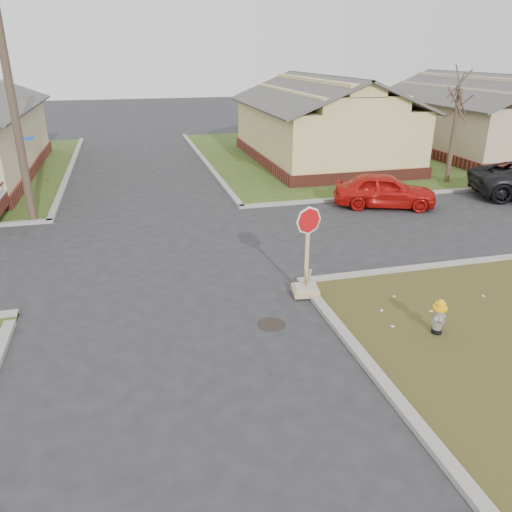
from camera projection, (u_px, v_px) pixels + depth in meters
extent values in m
plane|color=#252527|center=(173.00, 326.00, 11.38)|extent=(120.00, 120.00, 0.00)
cube|color=#2F4A1A|center=(483.00, 147.00, 32.59)|extent=(37.00, 19.00, 0.05)
cylinder|color=black|center=(271.00, 324.00, 11.44)|extent=(0.64, 0.64, 0.01)
cube|color=maroon|center=(320.00, 156.00, 28.36)|extent=(7.20, 11.20, 0.60)
cube|color=#DDCA82|center=(321.00, 127.00, 27.75)|extent=(7.00, 11.00, 2.60)
cube|color=maroon|center=(472.00, 148.00, 30.68)|extent=(7.20, 11.20, 0.60)
cube|color=#C5AF8E|center=(476.00, 121.00, 30.07)|extent=(7.00, 11.00, 2.60)
cylinder|color=#3F3024|center=(11.00, 93.00, 16.65)|extent=(0.28, 0.28, 9.00)
cylinder|color=#3F3024|center=(453.00, 137.00, 22.94)|extent=(0.22, 0.22, 4.20)
cylinder|color=black|center=(436.00, 331.00, 10.99)|extent=(0.23, 0.23, 0.10)
cylinder|color=#B3B3B8|center=(438.00, 319.00, 10.88)|extent=(0.20, 0.20, 0.47)
sphere|color=#B3B3B8|center=(440.00, 310.00, 10.79)|extent=(0.20, 0.20, 0.20)
cylinder|color=yellow|center=(440.00, 308.00, 10.78)|extent=(0.31, 0.31, 0.06)
cylinder|color=yellow|center=(441.00, 305.00, 10.75)|extent=(0.23, 0.23, 0.10)
sphere|color=yellow|center=(441.00, 303.00, 10.72)|extent=(0.15, 0.15, 0.15)
cube|color=tan|center=(305.00, 290.00, 12.78)|extent=(0.64, 0.64, 0.16)
cube|color=#AAA59C|center=(306.00, 287.00, 12.74)|extent=(0.52, 0.52, 0.04)
cube|color=tan|center=(307.00, 250.00, 12.35)|extent=(0.09, 0.05, 2.18)
cylinder|color=#BB0C11|center=(309.00, 221.00, 12.02)|extent=(0.58, 0.26, 0.62)
cylinder|color=white|center=(309.00, 221.00, 12.03)|extent=(0.66, 0.29, 0.71)
imported|color=#B6100D|center=(385.00, 190.00, 19.84)|extent=(4.28, 2.91, 1.35)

